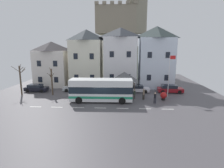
# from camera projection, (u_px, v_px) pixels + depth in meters

# --- Properties ---
(ground_plane) EXTENTS (40.00, 60.00, 0.07)m
(ground_plane) POSITION_uv_depth(u_px,v_px,m) (102.00, 103.00, 27.81)
(ground_plane) COLOR #4F4B50
(townhouse_00) EXTENTS (6.42, 5.40, 9.15)m
(townhouse_00) POSITION_uv_depth(u_px,v_px,m) (52.00, 64.00, 38.95)
(townhouse_00) COLOR silver
(townhouse_00) RESTS_ON ground_plane
(townhouse_01) EXTENTS (6.18, 6.40, 11.54)m
(townhouse_01) POSITION_uv_depth(u_px,v_px,m) (87.00, 58.00, 38.81)
(townhouse_01) COLOR silver
(townhouse_01) RESTS_ON ground_plane
(townhouse_02) EXTENTS (6.38, 5.13, 11.82)m
(townhouse_02) POSITION_uv_depth(u_px,v_px,m) (120.00, 58.00, 37.78)
(townhouse_02) COLOR white
(townhouse_02) RESTS_ON ground_plane
(townhouse_03) EXTENTS (6.64, 5.87, 12.07)m
(townhouse_03) POSITION_uv_depth(u_px,v_px,m) (156.00, 57.00, 37.72)
(townhouse_03) COLOR silver
(townhouse_03) RESTS_ON ground_plane
(hilltop_castle) EXTENTS (37.00, 37.00, 22.57)m
(hilltop_castle) POSITION_uv_depth(u_px,v_px,m) (117.00, 49.00, 61.00)
(hilltop_castle) COLOR slate
(hilltop_castle) RESTS_ON ground_plane
(transit_bus) EXTENTS (9.35, 2.90, 3.40)m
(transit_bus) POSITION_uv_depth(u_px,v_px,m) (101.00, 90.00, 28.09)
(transit_bus) COLOR white
(transit_bus) RESTS_ON ground_plane
(bus_shelter) EXTENTS (3.60, 3.60, 3.98)m
(bus_shelter) POSITION_uv_depth(u_px,v_px,m) (124.00, 76.00, 31.74)
(bus_shelter) COLOR #473D33
(bus_shelter) RESTS_ON ground_plane
(parked_car_00) EXTENTS (4.46, 2.05, 1.40)m
(parked_car_00) POSITION_uv_depth(u_px,v_px,m) (170.00, 89.00, 33.73)
(parked_car_00) COLOR maroon
(parked_car_00) RESTS_ON ground_plane
(parked_car_01) EXTENTS (4.36, 2.35, 1.34)m
(parked_car_01) POSITION_uv_depth(u_px,v_px,m) (75.00, 87.00, 34.93)
(parked_car_01) COLOR silver
(parked_car_01) RESTS_ON ground_plane
(parked_car_02) EXTENTS (4.46, 1.98, 1.25)m
(parked_car_02) POSITION_uv_depth(u_px,v_px,m) (136.00, 89.00, 34.06)
(parked_car_02) COLOR silver
(parked_car_02) RESTS_ON ground_plane
(parked_car_03) EXTENTS (4.13, 2.09, 1.31)m
(parked_car_03) POSITION_uv_depth(u_px,v_px,m) (36.00, 88.00, 34.55)
(parked_car_03) COLOR black
(parked_car_03) RESTS_ON ground_plane
(pedestrian_00) EXTENTS (0.36, 0.28, 1.64)m
(pedestrian_00) POSITION_uv_depth(u_px,v_px,m) (144.00, 94.00, 29.27)
(pedestrian_00) COLOR #38332D
(pedestrian_00) RESTS_ON ground_plane
(pedestrian_01) EXTENTS (0.35, 0.32, 1.62)m
(pedestrian_01) POSITION_uv_depth(u_px,v_px,m) (155.00, 98.00, 27.25)
(pedestrian_01) COLOR #2D2D38
(pedestrian_01) RESTS_ON ground_plane
(pedestrian_02) EXTENTS (0.33, 0.36, 1.50)m
(pedestrian_02) POSITION_uv_depth(u_px,v_px,m) (134.00, 94.00, 29.60)
(pedestrian_02) COLOR #38332D
(pedestrian_02) RESTS_ON ground_plane
(public_bench) EXTENTS (1.74, 0.48, 0.87)m
(public_bench) POSITION_uv_depth(u_px,v_px,m) (126.00, 89.00, 34.55)
(public_bench) COLOR #33473D
(public_bench) RESTS_ON ground_plane
(flagpole) EXTENTS (0.95, 0.10, 6.82)m
(flagpole) POSITION_uv_depth(u_px,v_px,m) (169.00, 73.00, 30.12)
(flagpole) COLOR silver
(flagpole) RESTS_ON ground_plane
(harbour_buoy) EXTENTS (1.01, 1.01, 1.26)m
(harbour_buoy) POSITION_uv_depth(u_px,v_px,m) (164.00, 96.00, 29.00)
(harbour_buoy) COLOR black
(harbour_buoy) RESTS_ON ground_plane
(bare_tree_00) EXTENTS (2.29, 1.64, 5.35)m
(bare_tree_00) POSITION_uv_depth(u_px,v_px,m) (21.00, 79.00, 31.54)
(bare_tree_00) COLOR brown
(bare_tree_00) RESTS_ON ground_plane
(bare_tree_01) EXTENTS (0.87, 1.77, 4.61)m
(bare_tree_01) POSITION_uv_depth(u_px,v_px,m) (52.00, 81.00, 31.77)
(bare_tree_01) COLOR brown
(bare_tree_01) RESTS_ON ground_plane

